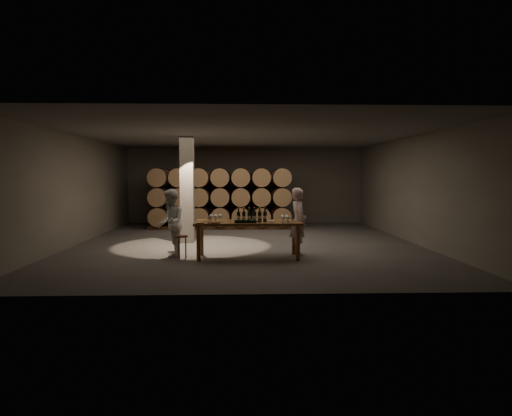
{
  "coord_description": "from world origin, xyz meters",
  "views": [
    {
      "loc": [
        -0.17,
        -13.64,
        2.01
      ],
      "look_at": [
        0.26,
        -0.65,
        1.1
      ],
      "focal_mm": 32.0,
      "sensor_mm": 36.0,
      "label": 1
    }
  ],
  "objects_px": {
    "tasting_table": "(248,226)",
    "person_woman": "(170,223)",
    "bottle_cluster": "(252,216)",
    "plate": "(269,221)",
    "notebook_near": "(214,223)",
    "stool": "(181,240)",
    "person_man": "(298,221)"
  },
  "relations": [
    {
      "from": "bottle_cluster",
      "to": "notebook_near",
      "type": "bearing_deg",
      "value": -154.11
    },
    {
      "from": "tasting_table",
      "to": "bottle_cluster",
      "type": "xyz_separation_m",
      "value": [
        0.09,
        0.02,
        0.23
      ]
    },
    {
      "from": "bottle_cluster",
      "to": "notebook_near",
      "type": "height_order",
      "value": "bottle_cluster"
    },
    {
      "from": "notebook_near",
      "to": "person_woman",
      "type": "bearing_deg",
      "value": 129.49
    },
    {
      "from": "bottle_cluster",
      "to": "person_man",
      "type": "relative_size",
      "value": 0.43
    },
    {
      "from": "bottle_cluster",
      "to": "person_woman",
      "type": "relative_size",
      "value": 0.44
    },
    {
      "from": "tasting_table",
      "to": "stool",
      "type": "distance_m",
      "value": 1.68
    },
    {
      "from": "tasting_table",
      "to": "bottle_cluster",
      "type": "relative_size",
      "value": 3.53
    },
    {
      "from": "tasting_table",
      "to": "person_man",
      "type": "relative_size",
      "value": 1.52
    },
    {
      "from": "person_woman",
      "to": "tasting_table",
      "type": "bearing_deg",
      "value": 74.65
    },
    {
      "from": "tasting_table",
      "to": "person_man",
      "type": "xyz_separation_m",
      "value": [
        1.29,
        0.37,
        0.06
      ]
    },
    {
      "from": "plate",
      "to": "notebook_near",
      "type": "bearing_deg",
      "value": -162.93
    },
    {
      "from": "plate",
      "to": "person_woman",
      "type": "bearing_deg",
      "value": 174.02
    },
    {
      "from": "notebook_near",
      "to": "person_woman",
      "type": "xyz_separation_m",
      "value": [
        -1.13,
        0.67,
        -0.07
      ]
    },
    {
      "from": "tasting_table",
      "to": "person_woman",
      "type": "bearing_deg",
      "value": 172.59
    },
    {
      "from": "tasting_table",
      "to": "notebook_near",
      "type": "distance_m",
      "value": 0.92
    },
    {
      "from": "plate",
      "to": "person_woman",
      "type": "relative_size",
      "value": 0.15
    },
    {
      "from": "notebook_near",
      "to": "stool",
      "type": "distance_m",
      "value": 1.04
    },
    {
      "from": "plate",
      "to": "person_man",
      "type": "bearing_deg",
      "value": 25.93
    },
    {
      "from": "person_woman",
      "to": "bottle_cluster",
      "type": "bearing_deg",
      "value": 75.64
    },
    {
      "from": "person_woman",
      "to": "notebook_near",
      "type": "bearing_deg",
      "value": 51.5
    },
    {
      "from": "plate",
      "to": "person_woman",
      "type": "height_order",
      "value": "person_woman"
    },
    {
      "from": "tasting_table",
      "to": "bottle_cluster",
      "type": "distance_m",
      "value": 0.25
    },
    {
      "from": "bottle_cluster",
      "to": "plate",
      "type": "xyz_separation_m",
      "value": [
        0.43,
        -0.03,
        -0.12
      ]
    },
    {
      "from": "bottle_cluster",
      "to": "stool",
      "type": "xyz_separation_m",
      "value": [
        -1.74,
        -0.02,
        -0.57
      ]
    },
    {
      "from": "plate",
      "to": "person_man",
      "type": "xyz_separation_m",
      "value": [
        0.77,
        0.37,
        -0.05
      ]
    },
    {
      "from": "bottle_cluster",
      "to": "person_man",
      "type": "height_order",
      "value": "person_man"
    },
    {
      "from": "person_man",
      "to": "stool",
      "type": "bearing_deg",
      "value": 85.9
    },
    {
      "from": "stool",
      "to": "person_woman",
      "type": "height_order",
      "value": "person_woman"
    },
    {
      "from": "notebook_near",
      "to": "plate",
      "type": "bearing_deg",
      "value": -2.88
    },
    {
      "from": "tasting_table",
      "to": "stool",
      "type": "bearing_deg",
      "value": 179.77
    },
    {
      "from": "tasting_table",
      "to": "notebook_near",
      "type": "height_order",
      "value": "notebook_near"
    }
  ]
}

